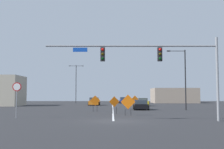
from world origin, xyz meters
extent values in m
plane|color=#2D2D30|center=(0.00, 0.00, 0.00)|extent=(145.54, 145.54, 0.00)
cube|color=white|center=(0.00, 40.43, 0.00)|extent=(0.16, 80.86, 0.01)
cylinder|color=gray|center=(7.89, 0.00, 3.18)|extent=(0.20, 0.20, 6.36)
cylinder|color=gray|center=(1.36, 0.00, 5.68)|extent=(13.05, 0.14, 0.14)
cube|color=black|center=(3.54, 0.00, 5.04)|extent=(0.34, 0.32, 1.05)
sphere|color=red|center=(3.54, -0.17, 5.39)|extent=(0.22, 0.22, 0.22)
sphere|color=#3C3106|center=(3.54, -0.17, 5.04)|extent=(0.22, 0.22, 0.22)
sphere|color=black|center=(3.54, -0.17, 4.69)|extent=(0.22, 0.22, 0.22)
cube|color=black|center=(-0.81, 0.00, 5.04)|extent=(0.34, 0.32, 1.05)
sphere|color=red|center=(-0.81, -0.17, 5.39)|extent=(0.22, 0.22, 0.22)
sphere|color=#3C3106|center=(-0.81, -0.17, 5.04)|extent=(0.22, 0.22, 0.22)
sphere|color=black|center=(-0.81, -0.17, 4.69)|extent=(0.22, 0.22, 0.22)
cube|color=#1447B7|center=(-2.53, 0.00, 5.39)|extent=(1.10, 0.03, 0.32)
cylinder|color=gray|center=(-8.22, 2.76, 1.13)|extent=(0.07, 0.07, 2.27)
cylinder|color=#B20F14|center=(-8.22, 2.76, 2.65)|extent=(0.76, 0.03, 0.76)
cylinder|color=white|center=(-8.22, 2.74, 2.65)|extent=(0.61, 0.01, 0.61)
cylinder|color=black|center=(9.54, 15.77, 3.96)|extent=(0.16, 0.16, 7.91)
cylinder|color=black|center=(8.46, 15.77, 7.76)|extent=(2.17, 0.08, 0.08)
cube|color=#262628|center=(7.37, 15.77, 7.76)|extent=(0.44, 0.24, 0.14)
cylinder|color=black|center=(-9.07, 49.22, 4.70)|extent=(0.16, 0.16, 9.40)
cylinder|color=black|center=(-9.88, 49.22, 9.25)|extent=(1.64, 0.08, 0.08)
cube|color=#262628|center=(-10.70, 49.22, 9.25)|extent=(0.44, 0.24, 0.14)
cylinder|color=black|center=(-8.25, 49.22, 9.25)|extent=(1.64, 0.08, 0.08)
cube|color=#262628|center=(-7.43, 49.22, 9.25)|extent=(0.44, 0.24, 0.14)
cube|color=orange|center=(3.57, 24.37, 1.29)|extent=(1.17, 0.21, 1.18)
cylinder|color=black|center=(3.35, 24.33, 0.34)|extent=(0.05, 0.05, 0.68)
cylinder|color=black|center=(3.80, 24.40, 0.34)|extent=(0.05, 0.05, 0.68)
cube|color=orange|center=(0.13, 8.28, 1.26)|extent=(1.10, 0.31, 1.12)
cylinder|color=black|center=(-0.08, 8.23, 0.34)|extent=(0.05, 0.05, 0.68)
cylinder|color=black|center=(0.35, 8.34, 0.34)|extent=(0.05, 0.05, 0.68)
cube|color=orange|center=(1.42, 5.71, 1.30)|extent=(1.40, 0.13, 1.40)
cylinder|color=black|center=(1.15, 5.73, 0.29)|extent=(0.05, 0.05, 0.58)
cylinder|color=black|center=(1.69, 5.69, 0.29)|extent=(0.05, 0.05, 0.58)
cube|color=orange|center=(-2.10, 12.33, 1.30)|extent=(1.21, 0.20, 1.21)
cylinder|color=black|center=(-2.33, 12.29, 0.34)|extent=(0.05, 0.05, 0.67)
cylinder|color=black|center=(-1.86, 12.36, 0.34)|extent=(0.05, 0.05, 0.67)
cube|color=black|center=(3.77, 16.92, 0.47)|extent=(1.95, 4.32, 0.62)
cube|color=#333D47|center=(3.76, 16.71, 1.05)|extent=(1.68, 2.18, 0.54)
cylinder|color=black|center=(4.72, 18.37, 0.32)|extent=(0.25, 0.65, 0.64)
cylinder|color=black|center=(2.95, 18.45, 0.32)|extent=(0.25, 0.65, 0.64)
cylinder|color=black|center=(4.59, 15.40, 0.32)|extent=(0.25, 0.65, 0.64)
cylinder|color=black|center=(2.82, 15.47, 0.32)|extent=(0.25, 0.65, 0.64)
cube|color=gold|center=(5.41, 30.60, 0.53)|extent=(1.96, 4.03, 0.75)
cube|color=#333D47|center=(5.42, 30.40, 1.16)|extent=(1.69, 1.92, 0.51)
cylinder|color=black|center=(6.24, 32.02, 0.32)|extent=(0.25, 0.65, 0.64)
cylinder|color=black|center=(4.46, 31.94, 0.32)|extent=(0.25, 0.65, 0.64)
cylinder|color=black|center=(6.36, 29.26, 0.32)|extent=(0.25, 0.65, 0.64)
cylinder|color=black|center=(4.58, 29.18, 0.32)|extent=(0.25, 0.65, 0.64)
cube|color=#1E389E|center=(2.61, 47.08, 0.52)|extent=(2.02, 3.98, 0.72)
cube|color=#333D47|center=(2.62, 46.88, 1.18)|extent=(1.74, 2.28, 0.58)
cylinder|color=black|center=(3.44, 48.49, 0.32)|extent=(0.25, 0.65, 0.64)
cylinder|color=black|center=(1.64, 48.39, 0.32)|extent=(0.25, 0.65, 0.64)
cylinder|color=black|center=(3.59, 45.77, 0.32)|extent=(0.25, 0.65, 0.64)
cylinder|color=black|center=(1.78, 45.67, 0.32)|extent=(0.25, 0.65, 0.64)
cube|color=orange|center=(-3.53, 33.47, 0.53)|extent=(1.92, 4.42, 0.73)
cube|color=#333D47|center=(-3.52, 33.69, 1.20)|extent=(1.71, 2.52, 0.61)
cylinder|color=black|center=(-4.48, 31.94, 0.32)|extent=(0.23, 0.64, 0.64)
cylinder|color=black|center=(-2.61, 31.92, 0.32)|extent=(0.23, 0.64, 0.64)
cylinder|color=black|center=(-4.44, 35.02, 0.32)|extent=(0.23, 0.64, 0.64)
cylinder|color=black|center=(-2.58, 35.00, 0.32)|extent=(0.23, 0.64, 0.64)
cube|color=gray|center=(15.65, 51.03, 1.85)|extent=(10.87, 8.46, 3.70)
cube|color=#B2A893|center=(-20.06, 30.67, 2.74)|extent=(6.61, 6.81, 5.48)
camera|label=1|loc=(-0.10, -21.48, 1.93)|focal=45.63mm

